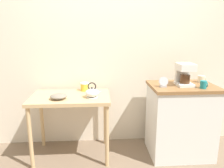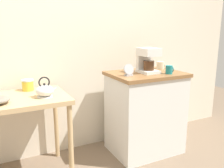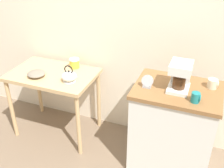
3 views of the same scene
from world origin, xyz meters
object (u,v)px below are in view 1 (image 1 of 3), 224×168
at_px(teakettle, 92,93).
at_px(coffee_maker, 184,73).
at_px(bowl_stoneware, 59,96).
at_px(canister_enamel, 85,87).
at_px(mug_dark_teal, 204,85).
at_px(table_clock, 163,83).
at_px(mug_small_cream, 201,79).

bearing_deg(teakettle, coffee_maker, 2.37).
height_order(bowl_stoneware, teakettle, teakettle).
height_order(teakettle, coffee_maker, coffee_maker).
bearing_deg(bowl_stoneware, coffee_maker, 3.08).
bearing_deg(canister_enamel, mug_dark_teal, -17.38).
height_order(bowl_stoneware, coffee_maker, coffee_maker).
xyz_separation_m(teakettle, table_clock, (0.81, -0.03, 0.11)).
distance_m(mug_dark_teal, table_clock, 0.44).
bearing_deg(mug_dark_teal, table_clock, 168.19).
xyz_separation_m(coffee_maker, mug_small_cream, (0.27, 0.12, -0.10)).
distance_m(bowl_stoneware, mug_dark_teal, 1.62).
relative_size(mug_small_cream, mug_dark_teal, 1.09).
relative_size(bowl_stoneware, coffee_maker, 0.72).
bearing_deg(mug_dark_teal, teakettle, 174.43).
relative_size(bowl_stoneware, canister_enamel, 1.72).
relative_size(canister_enamel, table_clock, 0.93).
height_order(teakettle, canister_enamel, teakettle).
relative_size(bowl_stoneware, teakettle, 1.00).
xyz_separation_m(mug_dark_teal, table_clock, (-0.43, 0.09, 0.01)).
bearing_deg(canister_enamel, coffee_maker, -12.15).
xyz_separation_m(bowl_stoneware, mug_dark_teal, (1.61, -0.09, 0.13)).
distance_m(canister_enamel, mug_small_cream, 1.46).
bearing_deg(mug_small_cream, canister_enamel, 174.94).
bearing_deg(mug_small_cream, teakettle, -172.86).
height_order(bowl_stoneware, canister_enamel, canister_enamel).
height_order(teakettle, mug_small_cream, mug_small_cream).
bearing_deg(bowl_stoneware, teakettle, 5.13).
bearing_deg(bowl_stoneware, mug_small_cream, 6.70).
distance_m(bowl_stoneware, teakettle, 0.38).
xyz_separation_m(bowl_stoneware, table_clock, (1.18, 0.00, 0.14)).
bearing_deg(canister_enamel, table_clock, -19.89).
relative_size(canister_enamel, coffee_maker, 0.42).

